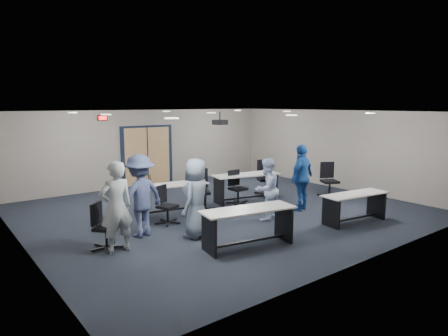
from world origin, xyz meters
TOP-DOWN VIEW (x-y plane):
  - floor at (0.00, 0.00)m, footprint 10.00×10.00m
  - back_wall at (0.00, 4.50)m, footprint 10.00×0.04m
  - front_wall at (0.00, -4.50)m, footprint 10.00×0.04m
  - left_wall at (-5.00, 0.00)m, footprint 0.04×9.00m
  - right_wall at (5.00, 0.00)m, footprint 0.04×9.00m
  - ceiling at (0.00, 0.00)m, footprint 10.00×9.00m
  - double_door at (0.00, 4.46)m, footprint 2.00×0.07m
  - exit_sign at (-1.60, 4.44)m, footprint 0.32×0.07m
  - ceiling_projector at (0.30, 0.50)m, footprint 0.35×0.32m
  - ceiling_can_lights at (0.00, 0.25)m, footprint 6.24×5.74m
  - table_front_left at (-1.30, -2.59)m, footprint 2.08×1.01m
  - table_front_right at (1.92, -2.90)m, footprint 1.86×0.83m
  - table_back_left at (-1.31, 0.55)m, footprint 2.07×0.96m
  - table_back_right at (1.21, 0.41)m, footprint 2.14×1.07m
  - chair_back_a at (-1.82, -0.18)m, footprint 0.76×0.76m
  - chair_back_b at (-0.51, 0.32)m, footprint 0.96×0.96m
  - chair_back_c at (0.80, 0.28)m, footprint 0.63×0.63m
  - chair_back_d at (2.25, 0.64)m, footprint 0.95×0.95m
  - chair_loose_left at (-3.66, -0.93)m, footprint 0.84×0.84m
  - chair_loose_right at (3.64, -0.80)m, footprint 0.92×0.92m
  - person_gray at (-3.55, -1.23)m, footprint 0.68×0.45m
  - person_plaid at (-1.79, -1.42)m, footprint 1.02×0.91m
  - person_lightblue at (0.34, -1.40)m, footprint 0.83×0.69m
  - person_navy at (1.76, -1.29)m, footprint 1.15×0.69m
  - person_back at (-2.75, -0.62)m, footprint 1.30×0.91m

SIDE VIEW (x-z plane):
  - floor at x=0.00m, z-range 0.00..0.00m
  - chair_back_a at x=-1.82m, z-range 0.00..0.94m
  - chair_loose_left at x=-3.66m, z-range 0.00..0.95m
  - chair_back_c at x=0.80m, z-range 0.00..0.99m
  - table_front_right at x=1.92m, z-range 0.13..0.86m
  - chair_loose_right at x=3.64m, z-range 0.00..1.09m
  - table_front_left at x=-1.30m, z-range 0.15..0.95m
  - chair_back_d at x=2.25m, z-range 0.00..1.12m
  - table_back_left at x=-1.31m, z-range 0.01..1.11m
  - table_back_right at x=1.21m, z-range 0.15..0.98m
  - chair_back_b at x=-0.51m, z-range 0.00..1.14m
  - person_lightblue at x=0.34m, z-range 0.00..1.58m
  - person_plaid at x=-1.79m, z-range 0.00..1.75m
  - person_gray at x=-3.55m, z-range 0.00..1.83m
  - person_navy at x=1.76m, z-range 0.00..1.83m
  - person_back at x=-2.75m, z-range 0.00..1.83m
  - double_door at x=0.00m, z-range -0.05..2.15m
  - back_wall at x=0.00m, z-range 0.00..2.70m
  - front_wall at x=0.00m, z-range 0.00..2.70m
  - left_wall at x=-5.00m, z-range 0.00..2.70m
  - right_wall at x=5.00m, z-range 0.00..2.70m
  - ceiling_projector at x=0.30m, z-range 2.22..2.59m
  - exit_sign at x=-1.60m, z-range 2.36..2.54m
  - ceiling_can_lights at x=0.00m, z-range 2.66..2.68m
  - ceiling at x=0.00m, z-range 2.68..2.72m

